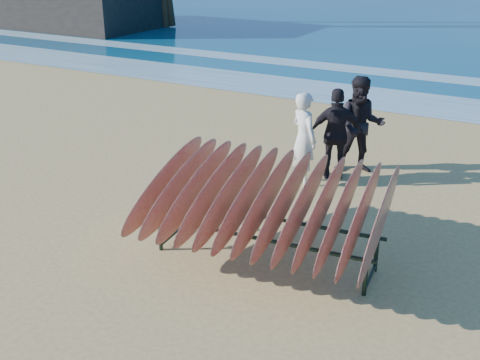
{
  "coord_description": "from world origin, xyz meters",
  "views": [
    {
      "loc": [
        3.9,
        -6.21,
        4.21
      ],
      "look_at": [
        0.0,
        0.8,
        0.95
      ],
      "focal_mm": 45.0,
      "sensor_mm": 36.0,
      "label": 1
    }
  ],
  "objects_px": {
    "surfboard_rack": "(265,201)",
    "person_dark_a": "(361,125)",
    "person_white": "(304,139)",
    "person_dark_b": "(336,134)"
  },
  "relations": [
    {
      "from": "surfboard_rack",
      "to": "person_dark_a",
      "type": "relative_size",
      "value": 1.83
    },
    {
      "from": "person_white",
      "to": "person_dark_b",
      "type": "distance_m",
      "value": 0.68
    },
    {
      "from": "person_white",
      "to": "person_dark_b",
      "type": "xyz_separation_m",
      "value": [
        0.42,
        0.53,
        0.0
      ]
    },
    {
      "from": "surfboard_rack",
      "to": "person_dark_b",
      "type": "bearing_deg",
      "value": 89.1
    },
    {
      "from": "person_dark_b",
      "to": "person_dark_a",
      "type": "bearing_deg",
      "value": -142.32
    },
    {
      "from": "person_dark_b",
      "to": "person_white",
      "type": "bearing_deg",
      "value": 27.51
    },
    {
      "from": "person_white",
      "to": "person_dark_b",
      "type": "bearing_deg",
      "value": -96.05
    },
    {
      "from": "person_white",
      "to": "person_dark_a",
      "type": "relative_size",
      "value": 0.92
    },
    {
      "from": "person_white",
      "to": "person_dark_a",
      "type": "bearing_deg",
      "value": -91.29
    },
    {
      "from": "person_dark_a",
      "to": "person_dark_b",
      "type": "relative_size",
      "value": 1.08
    }
  ]
}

